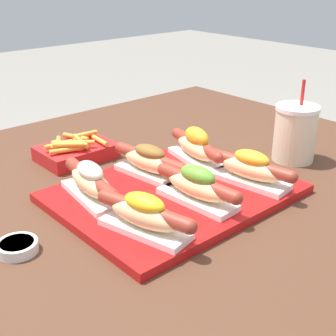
{
  "coord_description": "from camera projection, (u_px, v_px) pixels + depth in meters",
  "views": [
    {
      "loc": [
        -0.53,
        -0.73,
        1.18
      ],
      "look_at": [
        0.04,
        -0.08,
        0.8
      ],
      "focal_mm": 50.0,
      "sensor_mm": 36.0,
      "label": 1
    }
  ],
  "objects": [
    {
      "name": "drink_cup",
      "position": [
        295.0,
        133.0,
        1.11
      ],
      "size": [
        0.1,
        0.1,
        0.2
      ],
      "color": "beige",
      "rests_on": "patio_table"
    },
    {
      "name": "fries_basket",
      "position": [
        77.0,
        151.0,
        1.14
      ],
      "size": [
        0.17,
        0.14,
        0.06
      ],
      "color": "red",
      "rests_on": "patio_table"
    },
    {
      "name": "hot_dog_1",
      "position": [
        197.0,
        186.0,
        0.89
      ],
      "size": [
        0.07,
        0.21,
        0.07
      ],
      "color": "white",
      "rests_on": "serving_tray"
    },
    {
      "name": "hot_dog_2",
      "position": [
        251.0,
        168.0,
        0.96
      ],
      "size": [
        0.08,
        0.2,
        0.07
      ],
      "color": "white",
      "rests_on": "serving_tray"
    },
    {
      "name": "patio_table",
      "position": [
        134.0,
        322.0,
        1.15
      ],
      "size": [
        1.48,
        1.08,
        0.74
      ],
      "color": "#4C2D1E",
      "rests_on": "ground_plane"
    },
    {
      "name": "serving_tray",
      "position": [
        174.0,
        193.0,
        0.96
      ],
      "size": [
        0.46,
        0.36,
        0.02
      ],
      "color": "#B71414",
      "rests_on": "patio_table"
    },
    {
      "name": "hot_dog_0",
      "position": [
        145.0,
        214.0,
        0.79
      ],
      "size": [
        0.1,
        0.2,
        0.07
      ],
      "color": "white",
      "rests_on": "serving_tray"
    },
    {
      "name": "sauce_bowl",
      "position": [
        17.0,
        246.0,
        0.77
      ],
      "size": [
        0.07,
        0.07,
        0.02
      ],
      "color": "silver",
      "rests_on": "patio_table"
    },
    {
      "name": "hot_dog_3",
      "position": [
        91.0,
        182.0,
        0.9
      ],
      "size": [
        0.08,
        0.21,
        0.07
      ],
      "color": "white",
      "rests_on": "serving_tray"
    },
    {
      "name": "hot_dog_5",
      "position": [
        196.0,
        147.0,
        1.07
      ],
      "size": [
        0.1,
        0.2,
        0.08
      ],
      "color": "white",
      "rests_on": "serving_tray"
    },
    {
      "name": "hot_dog_4",
      "position": [
        150.0,
        161.0,
        1.0
      ],
      "size": [
        0.08,
        0.21,
        0.07
      ],
      "color": "white",
      "rests_on": "serving_tray"
    }
  ]
}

